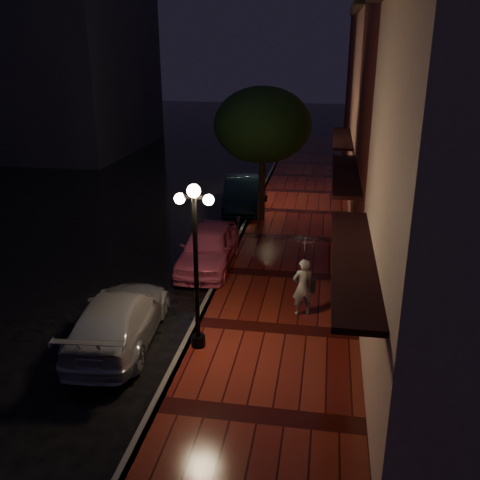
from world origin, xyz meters
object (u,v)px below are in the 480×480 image
Objects in this scene: street_tree at (263,127)px; woman_with_umbrella at (304,263)px; streetlamp_far at (265,153)px; silver_car at (119,318)px; pink_car at (209,247)px; parking_meter at (238,228)px; streetlamp_near at (196,258)px; navy_car at (242,193)px.

street_tree is 9.42m from woman_with_umbrella.
streetlamp_far is 0.89× the size of silver_car.
woman_with_umbrella reaches higher than silver_car.
street_tree is 1.30× the size of pink_car.
street_tree reaches higher than parking_meter.
woman_with_umbrella is at bearing -61.41° from parking_meter.
streetlamp_far is 3.54× the size of parking_meter.
streetlamp_near is 14.00m from streetlamp_far.
silver_car is (-2.18, 0.10, -1.90)m from streetlamp_near.
streetlamp_near reaches higher than navy_car.
streetlamp_far is (0.00, 14.00, 0.00)m from streetlamp_near.
streetlamp_far is 0.91× the size of navy_car.
streetlamp_near is 2.89m from silver_car.
pink_car is at bearing -96.39° from streetlamp_far.
pink_car is at bearing -107.80° from silver_car.
silver_car reaches higher than parking_meter.
silver_car is at bearing -101.88° from navy_car.
street_tree is 2.42× the size of woman_with_umbrella.
streetlamp_far is 14.19m from silver_car.
navy_car is 3.89× the size of parking_meter.
navy_car is at bearing -132.88° from streetlamp_far.
street_tree is 6.60m from pink_car.
street_tree is (0.26, 10.99, 1.64)m from streetlamp_near.
pink_car is at bearing -61.82° from woman_with_umbrella.
streetlamp_near is 11.12m from street_tree.
woman_with_umbrella is 1.97× the size of parking_meter.
parking_meter is (-0.20, -6.59, -1.71)m from streetlamp_far.
silver_car is 5.29m from woman_with_umbrella.
streetlamp_near reaches higher than parking_meter.
street_tree reaches higher than silver_car.
navy_car reaches higher than pink_car.
streetlamp_near reaches higher than woman_with_umbrella.
silver_car is (-2.44, -10.89, -3.54)m from street_tree.
streetlamp_near is at bearing -92.25° from navy_car.
streetlamp_far reaches higher than silver_car.
pink_car is 5.56m from silver_car.
pink_car is (-0.95, 5.52, -1.84)m from streetlamp_near.
woman_with_umbrella reaches higher than navy_car.
pink_car is 0.94× the size of navy_car.
street_tree is at bearing 76.23° from pink_car.
woman_with_umbrella is at bearing -78.37° from navy_car.
pink_car is 0.92× the size of silver_car.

